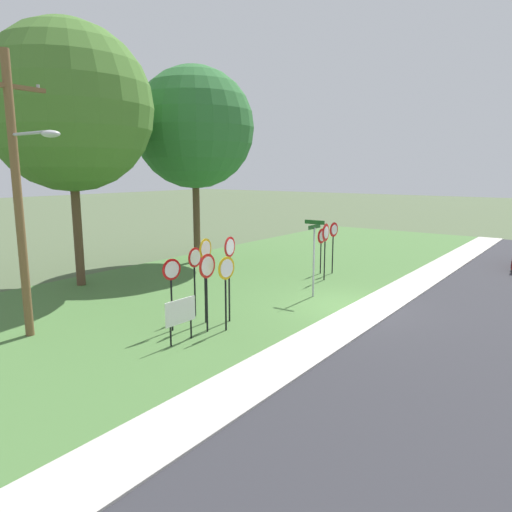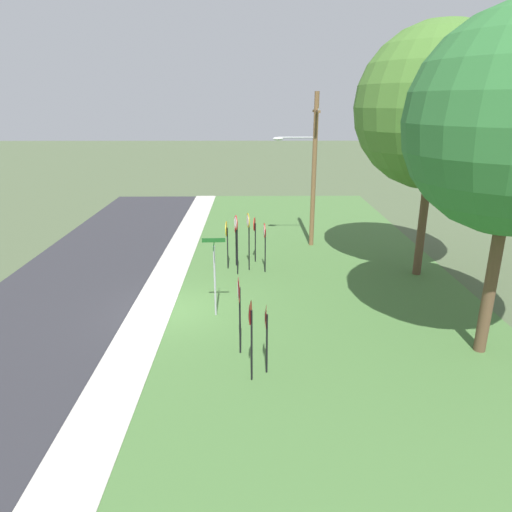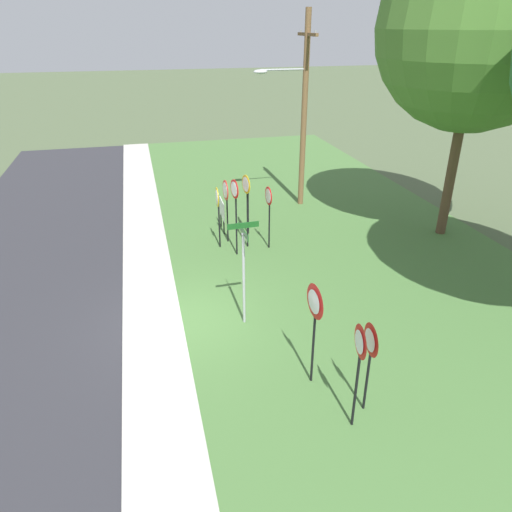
% 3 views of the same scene
% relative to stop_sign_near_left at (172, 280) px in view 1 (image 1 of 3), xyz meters
% --- Properties ---
extents(ground_plane, '(160.00, 160.00, 0.00)m').
position_rel_stop_sign_near_left_xyz_m(ground_plane, '(5.47, -3.13, -1.62)').
color(ground_plane, '#4C5B3D').
extents(road_asphalt, '(44.00, 6.40, 0.01)m').
position_rel_stop_sign_near_left_xyz_m(road_asphalt, '(5.47, -7.93, -1.62)').
color(road_asphalt, '#2D2D33').
rests_on(road_asphalt, ground_plane).
extents(sidewalk_strip, '(44.00, 1.60, 0.06)m').
position_rel_stop_sign_near_left_xyz_m(sidewalk_strip, '(5.47, -3.93, -1.59)').
color(sidewalk_strip, '#BCB7AD').
rests_on(sidewalk_strip, ground_plane).
extents(grass_median, '(44.00, 12.00, 0.04)m').
position_rel_stop_sign_near_left_xyz_m(grass_median, '(5.47, 2.87, -1.60)').
color(grass_median, '#477038').
rests_on(grass_median, ground_plane).
extents(stop_sign_near_left, '(0.64, 0.13, 2.21)m').
position_rel_stop_sign_near_left_xyz_m(stop_sign_near_left, '(0.00, 0.00, 0.00)').
color(stop_sign_near_left, black).
rests_on(stop_sign_near_left, grass_median).
extents(stop_sign_near_right, '(0.64, 0.14, 2.74)m').
position_rel_stop_sign_near_left_xyz_m(stop_sign_near_right, '(1.71, -0.82, 0.38)').
color(stop_sign_near_right, black).
rests_on(stop_sign_near_right, grass_median).
extents(stop_sign_far_left, '(0.65, 0.14, 2.70)m').
position_rel_stop_sign_near_left_xyz_m(stop_sign_far_left, '(1.16, -0.30, 0.36)').
color(stop_sign_far_left, black).
rests_on(stop_sign_far_left, grass_median).
extents(stop_sign_far_center, '(0.69, 0.10, 2.27)m').
position_rel_stop_sign_near_left_xyz_m(stop_sign_far_center, '(0.97, -1.29, 0.06)').
color(stop_sign_far_center, black).
rests_on(stop_sign_far_center, grass_median).
extents(stop_sign_far_right, '(0.72, 0.11, 2.37)m').
position_rel_stop_sign_near_left_xyz_m(stop_sign_far_right, '(0.55, -0.92, 0.14)').
color(stop_sign_far_right, black).
rests_on(stop_sign_far_right, grass_median).
extents(stop_sign_center_tall, '(0.65, 0.11, 2.31)m').
position_rel_stop_sign_near_left_xyz_m(stop_sign_center_tall, '(1.45, 0.44, 0.07)').
color(stop_sign_center_tall, black).
rests_on(stop_sign_center_tall, grass_median).
extents(yield_sign_near_left, '(0.68, 0.12, 2.41)m').
position_rel_stop_sign_near_left_xyz_m(yield_sign_near_left, '(10.07, -0.19, 0.21)').
color(yield_sign_near_left, black).
rests_on(yield_sign_near_left, grass_median).
extents(yield_sign_near_right, '(0.79, 0.12, 2.51)m').
position_rel_stop_sign_near_left_xyz_m(yield_sign_near_right, '(8.61, -0.54, 0.30)').
color(yield_sign_near_right, black).
rests_on(yield_sign_near_right, grass_median).
extents(yield_sign_far_left, '(0.70, 0.11, 2.13)m').
position_rel_stop_sign_near_left_xyz_m(yield_sign_far_left, '(9.71, 0.24, -0.01)').
color(yield_sign_far_left, black).
rests_on(yield_sign_far_left, grass_median).
extents(street_name_post, '(0.96, 0.82, 2.94)m').
position_rel_stop_sign_near_left_xyz_m(street_name_post, '(5.92, -1.47, 0.17)').
color(street_name_post, '#9EA0A8').
rests_on(street_name_post, grass_median).
extents(utility_pole, '(2.10, 2.30, 7.94)m').
position_rel_stop_sign_near_left_xyz_m(utility_pole, '(-2.76, 2.94, 2.73)').
color(utility_pole, brown).
rests_on(utility_pole, grass_median).
extents(notice_board, '(1.10, 0.07, 1.25)m').
position_rel_stop_sign_near_left_xyz_m(notice_board, '(-0.54, -0.89, -0.75)').
color(notice_board, black).
rests_on(notice_board, grass_median).
extents(oak_tree_left, '(6.61, 6.61, 10.51)m').
position_rel_stop_sign_near_left_xyz_m(oak_tree_left, '(1.75, 7.36, 5.62)').
color(oak_tree_left, brown).
rests_on(oak_tree_left, grass_median).
extents(oak_tree_right, '(6.09, 6.09, 9.94)m').
position_rel_stop_sign_near_left_xyz_m(oak_tree_right, '(8.52, 7.02, 5.30)').
color(oak_tree_right, brown).
rests_on(oak_tree_right, grass_median).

